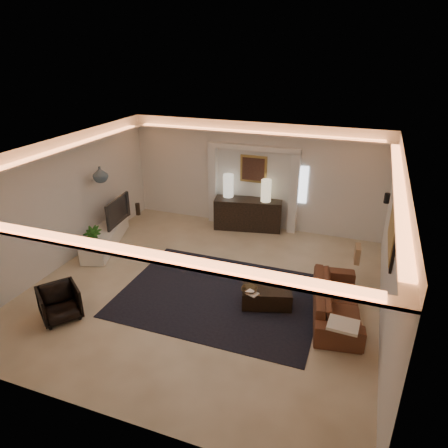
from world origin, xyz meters
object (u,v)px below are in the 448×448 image
(sofa, at_px, (337,301))
(armchair, at_px, (60,303))
(coffee_table, at_px, (267,297))
(console, at_px, (248,215))

(sofa, height_order, armchair, armchair)
(coffee_table, distance_m, armchair, 3.92)
(sofa, height_order, coffee_table, sofa)
(coffee_table, bearing_deg, armchair, -171.10)
(console, xyz_separation_m, sofa, (2.74, -3.25, -0.09))
(console, relative_size, coffee_table, 1.92)
(sofa, bearing_deg, console, 31.40)
(console, height_order, sofa, console)
(armchair, bearing_deg, coffee_table, -27.32)
(console, height_order, armchair, console)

